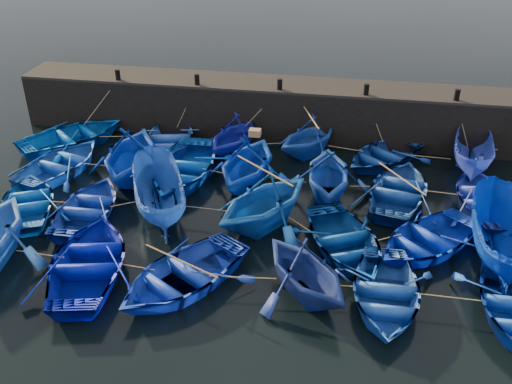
% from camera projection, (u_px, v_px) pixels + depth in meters
% --- Properties ---
extents(ground, '(120.00, 120.00, 0.00)m').
position_uv_depth(ground, '(240.00, 255.00, 19.90)').
color(ground, black).
rests_on(ground, ground).
extents(quay_wall, '(26.00, 2.50, 2.50)m').
position_uv_depth(quay_wall, '(282.00, 110.00, 28.22)').
color(quay_wall, black).
rests_on(quay_wall, ground).
extents(quay_top, '(26.00, 2.50, 0.12)m').
position_uv_depth(quay_top, '(282.00, 84.00, 27.56)').
color(quay_top, black).
rests_on(quay_top, quay_wall).
extents(bollard_0, '(0.24, 0.24, 0.50)m').
position_uv_depth(bollard_0, '(118.00, 75.00, 27.84)').
color(bollard_0, black).
rests_on(bollard_0, quay_top).
extents(bollard_1, '(0.24, 0.24, 0.50)m').
position_uv_depth(bollard_1, '(197.00, 79.00, 27.24)').
color(bollard_1, black).
rests_on(bollard_1, quay_top).
extents(bollard_2, '(0.24, 0.24, 0.50)m').
position_uv_depth(bollard_2, '(280.00, 84.00, 26.64)').
color(bollard_2, black).
rests_on(bollard_2, quay_top).
extents(bollard_3, '(0.24, 0.24, 0.50)m').
position_uv_depth(bollard_3, '(366.00, 89.00, 26.04)').
color(bollard_3, black).
rests_on(bollard_3, quay_top).
extents(bollard_4, '(0.24, 0.24, 0.50)m').
position_uv_depth(bollard_4, '(457.00, 95.00, 25.43)').
color(bollard_4, black).
rests_on(bollard_4, quay_top).
extents(boat_0, '(6.12, 6.27, 1.06)m').
position_uv_depth(boat_0, '(73.00, 136.00, 27.25)').
color(boat_0, '#0047A5').
rests_on(boat_0, ground).
extents(boat_1, '(4.26, 5.27, 0.97)m').
position_uv_depth(boat_1, '(170.00, 138.00, 27.11)').
color(boat_1, blue).
rests_on(boat_1, ground).
extents(boat_2, '(4.25, 4.57, 1.96)m').
position_uv_depth(boat_2, '(234.00, 135.00, 26.29)').
color(boat_2, '#0F1996').
rests_on(boat_2, ground).
extents(boat_3, '(4.75, 4.86, 1.94)m').
position_uv_depth(boat_3, '(309.00, 136.00, 26.18)').
color(boat_3, blue).
rests_on(boat_3, ground).
extents(boat_4, '(5.28, 5.43, 0.92)m').
position_uv_depth(boat_4, '(383.00, 155.00, 25.66)').
color(boat_4, navy).
rests_on(boat_4, ground).
extents(boat_5, '(2.31, 4.71, 1.75)m').
position_uv_depth(boat_5, '(474.00, 154.00, 24.78)').
color(boat_5, blue).
rests_on(boat_5, ground).
extents(boat_6, '(4.42, 5.33, 0.96)m').
position_uv_depth(boat_6, '(61.00, 163.00, 24.91)').
color(boat_6, blue).
rests_on(boat_6, ground).
extents(boat_7, '(4.54, 5.14, 2.52)m').
position_uv_depth(boat_7, '(131.00, 153.00, 23.98)').
color(boat_7, '#062F9E').
rests_on(boat_7, ground).
extents(boat_8, '(4.05, 5.57, 1.14)m').
position_uv_depth(boat_8, '(182.00, 167.00, 24.41)').
color(boat_8, blue).
rests_on(boat_8, ground).
extents(boat_9, '(4.55, 5.07, 2.39)m').
position_uv_depth(boat_9, '(248.00, 162.00, 23.43)').
color(boat_9, '#05319D').
rests_on(boat_9, ground).
extents(boat_10, '(3.91, 4.45, 2.21)m').
position_uv_depth(boat_10, '(329.00, 172.00, 22.84)').
color(boat_10, navy).
rests_on(boat_10, ground).
extents(boat_11, '(4.37, 5.39, 0.99)m').
position_uv_depth(boat_11, '(400.00, 190.00, 22.85)').
color(boat_11, navy).
rests_on(boat_11, ground).
extents(boat_12, '(3.97, 5.16, 0.99)m').
position_uv_depth(boat_12, '(487.00, 198.00, 22.24)').
color(boat_12, '#2B40B9').
rests_on(boat_12, ground).
extents(boat_13, '(4.61, 5.17, 0.88)m').
position_uv_depth(boat_13, '(29.00, 201.00, 22.15)').
color(boat_13, '#0C4DA3').
rests_on(boat_13, ground).
extents(boat_14, '(3.16, 4.39, 0.90)m').
position_uv_depth(boat_14, '(88.00, 207.00, 21.80)').
color(boat_14, '#1635A4').
rests_on(boat_14, ground).
extents(boat_15, '(3.79, 5.34, 1.94)m').
position_uv_depth(boat_15, '(158.00, 194.00, 21.60)').
color(boat_15, '#1C48A0').
rests_on(boat_15, ground).
extents(boat_16, '(5.76, 5.93, 2.38)m').
position_uv_depth(boat_16, '(264.00, 200.00, 20.81)').
color(boat_16, '#0E4B97').
rests_on(boat_16, ground).
extents(boat_17, '(4.95, 5.59, 0.96)m').
position_uv_depth(boat_17, '(345.00, 241.00, 19.77)').
color(boat_17, navy).
rests_on(boat_17, ground).
extents(boat_18, '(5.54, 5.59, 0.95)m').
position_uv_depth(boat_18, '(427.00, 239.00, 19.91)').
color(boat_18, '#0929B4').
rests_on(boat_18, ground).
extents(boat_19, '(2.14, 5.24, 2.00)m').
position_uv_depth(boat_19, '(499.00, 236.00, 19.14)').
color(boat_19, '#002692').
rests_on(boat_19, ground).
extents(boat_21, '(4.70, 5.81, 1.07)m').
position_uv_depth(boat_21, '(90.00, 261.00, 18.71)').
color(boat_21, '#000D99').
rests_on(boat_21, ground).
extents(boat_22, '(5.56, 5.96, 1.01)m').
position_uv_depth(boat_22, '(182.00, 274.00, 18.15)').
color(boat_22, '#1636C6').
rests_on(boat_22, ground).
extents(boat_23, '(5.04, 5.09, 2.03)m').
position_uv_depth(boat_23, '(305.00, 270.00, 17.51)').
color(boat_23, navy).
rests_on(boat_23, ground).
extents(boat_24, '(3.20, 4.47, 0.93)m').
position_uv_depth(boat_24, '(385.00, 292.00, 17.45)').
color(boat_24, '#1D4EAD').
rests_on(boat_24, ground).
extents(wooden_crate, '(0.46, 0.35, 0.28)m').
position_uv_depth(wooden_crate, '(255.00, 133.00, 22.72)').
color(wooden_crate, '#936240').
rests_on(wooden_crate, boat_9).
extents(mooring_ropes, '(18.49, 11.56, 2.10)m').
position_uv_depth(mooring_ropes, '(259.00, 164.00, 23.91)').
color(mooring_ropes, tan).
rests_on(mooring_ropes, ground).
extents(loose_oars, '(9.33, 12.33, 1.45)m').
position_uv_depth(loose_oars, '(296.00, 175.00, 21.59)').
color(loose_oars, '#99724C').
rests_on(loose_oars, ground).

